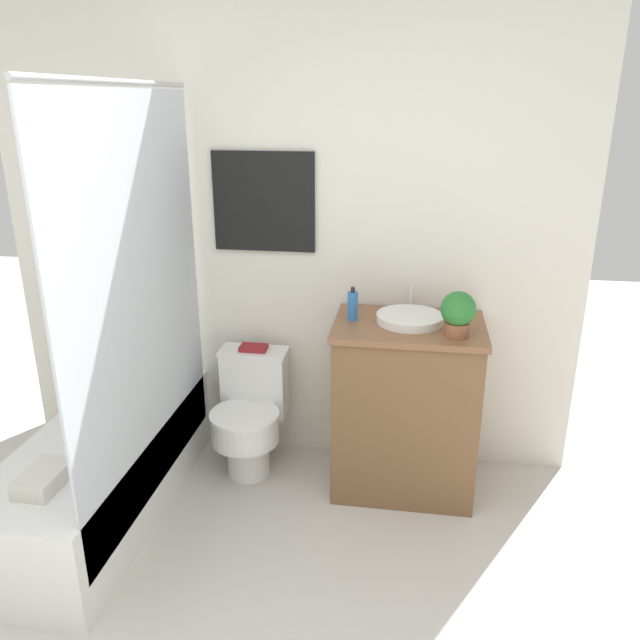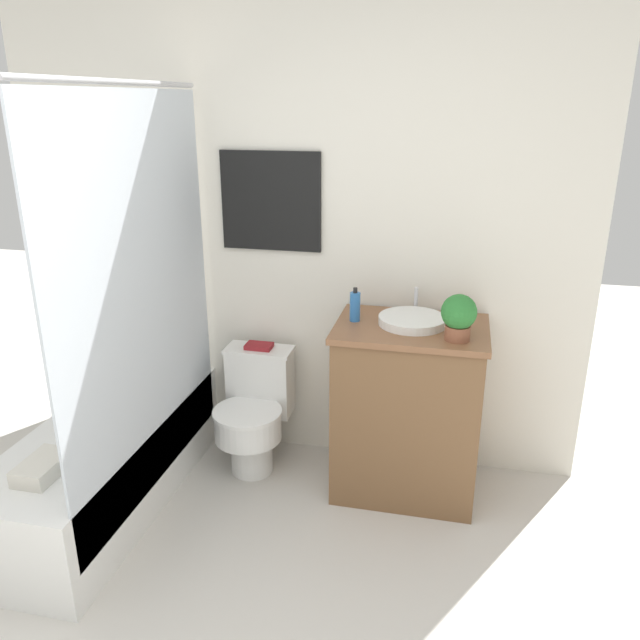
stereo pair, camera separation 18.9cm
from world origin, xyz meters
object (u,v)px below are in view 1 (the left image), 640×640
object	(u,v)px
soap_bottle	(353,306)
potted_plant	(458,312)
sink	(410,318)
toilet	(250,414)
book_on_tank	(254,348)

from	to	relation	value
soap_bottle	potted_plant	size ratio (longest dim) A/B	0.79
sink	soap_bottle	world-z (taller)	soap_bottle
toilet	sink	xyz separation A→B (m)	(0.82, 0.00, 0.58)
sink	soap_bottle	size ratio (longest dim) A/B	2.14
sink	potted_plant	distance (m)	0.28
book_on_tank	toilet	bearing A→B (deg)	-90.00
sink	book_on_tank	size ratio (longest dim) A/B	2.51
soap_bottle	potted_plant	bearing A→B (deg)	-16.77
toilet	book_on_tank	size ratio (longest dim) A/B	4.52
soap_bottle	book_on_tank	bearing A→B (deg)	166.30
toilet	book_on_tank	distance (m)	0.35
potted_plant	book_on_tank	bearing A→B (deg)	164.83
toilet	potted_plant	world-z (taller)	potted_plant
sink	toilet	bearing A→B (deg)	-179.91
sink	book_on_tank	xyz separation A→B (m)	(-0.82, 0.12, -0.25)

